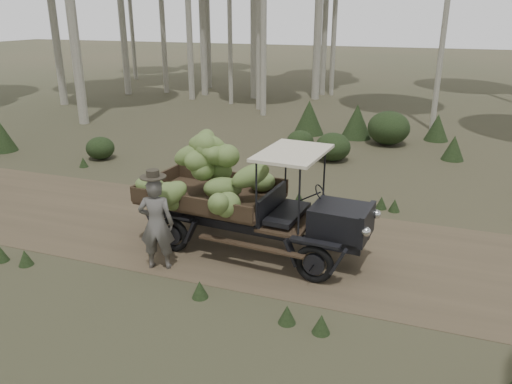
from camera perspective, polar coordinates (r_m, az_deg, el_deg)
ground at (r=10.44m, az=-3.58°, el=-4.86°), size 120.00×120.00×0.00m
dirt_track at (r=10.44m, az=-3.58°, el=-4.84°), size 70.00×4.00×0.01m
banana_truck at (r=9.45m, az=-2.88°, el=0.92°), size 4.68×2.29×2.33m
farmer at (r=8.95m, az=-11.31°, el=-3.48°), size 0.72×0.58×1.85m
undergrowth at (r=8.89m, az=-0.54°, el=-5.57°), size 21.92×22.56×1.37m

